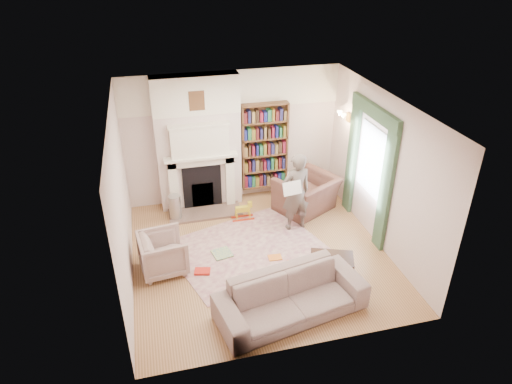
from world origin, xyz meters
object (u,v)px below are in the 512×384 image
object	(u,v)px
armchair_reading	(307,194)
sofa	(291,296)
paraffin_heater	(175,208)
rocking_horse	(243,211)
bookcase	(264,146)
armchair_left	(163,253)
man_reading	(296,192)
coffee_table	(331,268)

from	to	relation	value
armchair_reading	sofa	xyz separation A→B (m)	(-1.26, -2.85, -0.04)
paraffin_heater	rocking_horse	world-z (taller)	paraffin_heater
bookcase	armchair_left	size ratio (longest dim) A/B	2.40
man_reading	bookcase	bearing A→B (deg)	-89.22
paraffin_heater	rocking_horse	distance (m)	1.36
bookcase	coffee_table	distance (m)	3.25
armchair_left	coffee_table	distance (m)	2.85
armchair_reading	man_reading	xyz separation A→B (m)	(-0.45, -0.60, 0.43)
bookcase	rocking_horse	distance (m)	1.50
man_reading	rocking_horse	xyz separation A→B (m)	(-0.93, 0.55, -0.60)
sofa	rocking_horse	xyz separation A→B (m)	(-0.12, 2.80, -0.13)
paraffin_heater	rocking_horse	size ratio (longest dim) A/B	1.22
armchair_reading	paraffin_heater	xyz separation A→B (m)	(-2.70, 0.28, -0.10)
armchair_left	sofa	distance (m)	2.35
armchair_left	armchair_reading	bearing A→B (deg)	-73.74
armchair_reading	man_reading	distance (m)	0.86
sofa	rocking_horse	world-z (taller)	sofa
armchair_left	rocking_horse	bearing A→B (deg)	-59.85
bookcase	paraffin_heater	distance (m)	2.28
bookcase	man_reading	bearing A→B (deg)	-80.57
armchair_reading	armchair_left	bearing A→B (deg)	-4.83
rocking_horse	coffee_table	bearing A→B (deg)	-64.47
armchair_reading	rocking_horse	xyz separation A→B (m)	(-1.38, -0.05, -0.18)
bookcase	coffee_table	size ratio (longest dim) A/B	2.64
sofa	man_reading	bearing A→B (deg)	58.96
sofa	paraffin_heater	size ratio (longest dim) A/B	4.13
armchair_reading	rocking_horse	bearing A→B (deg)	-26.20
man_reading	paraffin_heater	xyz separation A→B (m)	(-2.25, 0.88, -0.53)
coffee_table	rocking_horse	bearing A→B (deg)	135.79
man_reading	coffee_table	xyz separation A→B (m)	(0.09, -1.64, -0.58)
paraffin_heater	armchair_left	bearing A→B (deg)	-102.15
bookcase	sofa	xyz separation A→B (m)	(-0.57, -3.71, -0.84)
rocking_horse	armchair_reading	bearing A→B (deg)	2.50
bookcase	rocking_horse	size ratio (longest dim) A/B	4.11
man_reading	rocking_horse	size ratio (longest dim) A/B	3.56
bookcase	paraffin_heater	world-z (taller)	bookcase
armchair_left	paraffin_heater	bearing A→B (deg)	-19.30
armchair_left	man_reading	world-z (taller)	man_reading
bookcase	coffee_table	world-z (taller)	bookcase
man_reading	rocking_horse	bearing A→B (deg)	-39.30
bookcase	armchair_reading	bearing A→B (deg)	-51.03
paraffin_heater	coffee_table	bearing A→B (deg)	-46.95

